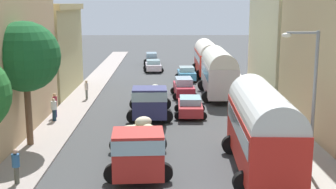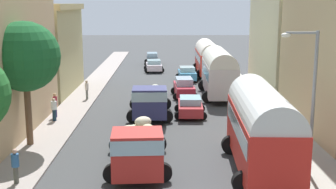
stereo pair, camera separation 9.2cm
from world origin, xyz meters
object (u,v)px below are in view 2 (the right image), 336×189
object	(u,v)px
streetlamp_near	(309,93)
car_4	(187,74)
car_3	(184,88)
pedestrian_3	(87,89)
car_2	(190,106)
pedestrian_1	(54,109)
parked_bus_0	(262,126)
pedestrian_4	(55,104)
cargo_truck_1	(150,101)
parked_bus_1	(219,71)
car_0	(154,66)
car_1	(152,59)
pedestrian_2	(15,165)
cargo_truck_0	(138,147)
parked_bus_2	(208,56)

from	to	relation	value
streetlamp_near	car_4	bearing A→B (deg)	98.64
car_3	pedestrian_3	xyz separation A→B (m)	(-8.18, -1.53, 0.18)
car_4	pedestrian_3	bearing A→B (deg)	-131.80
car_2	pedestrian_1	distance (m)	9.54
parked_bus_0	pedestrian_4	world-z (taller)	parked_bus_0
parked_bus_0	pedestrian_1	xyz separation A→B (m)	(-12.11, 9.33, -1.34)
car_4	car_2	bearing A→B (deg)	-92.08
pedestrian_4	cargo_truck_1	bearing A→B (deg)	-0.22
parked_bus_1	streetlamp_near	size ratio (longest dim) A/B	1.26
car_0	car_2	xyz separation A→B (m)	(3.06, -21.83, -0.00)
car_1	car_2	xyz separation A→B (m)	(3.41, -27.87, -0.08)
pedestrian_3	pedestrian_2	bearing A→B (deg)	-90.56
car_4	car_1	bearing A→B (deg)	107.39
car_0	pedestrian_3	distance (m)	17.34
cargo_truck_0	car_3	bearing A→B (deg)	80.40
car_4	pedestrian_2	size ratio (longest dim) A/B	2.13
cargo_truck_0	car_4	size ratio (longest dim) A/B	1.98
cargo_truck_0	pedestrian_4	bearing A→B (deg)	121.54
car_2	cargo_truck_1	bearing A→B (deg)	-165.56
parked_bus_0	cargo_truck_1	xyz separation A→B (m)	(-5.60, 10.33, -1.03)
pedestrian_2	pedestrian_1	bearing A→B (deg)	94.61
parked_bus_2	pedestrian_3	distance (m)	17.85
car_4	pedestrian_4	size ratio (longest dim) A/B	1.99
pedestrian_4	streetlamp_near	distance (m)	18.26
pedestrian_3	pedestrian_4	bearing A→B (deg)	-101.43
parked_bus_2	car_2	xyz separation A→B (m)	(-3.08, -19.00, -1.41)
parked_bus_0	car_4	bearing A→B (deg)	94.74
cargo_truck_1	car_1	size ratio (longest dim) A/B	1.51
car_2	parked_bus_1	bearing A→B (deg)	67.66
car_4	pedestrian_1	distance (m)	19.66
pedestrian_4	car_1	bearing A→B (deg)	77.90
cargo_truck_0	car_1	distance (m)	38.95
pedestrian_1	car_0	bearing A→B (deg)	75.00
streetlamp_near	pedestrian_4	bearing A→B (deg)	142.01
parked_bus_0	car_1	bearing A→B (deg)	98.96
car_4	pedestrian_4	bearing A→B (deg)	-122.32
car_3	pedestrian_1	xyz separation A→B (m)	(-9.24, -8.58, 0.13)
car_0	pedestrian_2	bearing A→B (deg)	-98.93
pedestrian_3	car_1	bearing A→B (deg)	77.72
car_2	streetlamp_near	bearing A→B (deg)	-68.44
car_0	streetlamp_near	distance (m)	34.67
pedestrian_3	pedestrian_4	size ratio (longest dim) A/B	0.94
car_2	car_4	size ratio (longest dim) A/B	1.03
cargo_truck_1	car_0	world-z (taller)	cargo_truck_1
cargo_truck_1	pedestrian_1	size ratio (longest dim) A/B	3.86
cargo_truck_1	pedestrian_2	xyz separation A→B (m)	(-5.62, -11.99, -0.28)
parked_bus_1	streetlamp_near	world-z (taller)	streetlamp_near
car_2	car_3	size ratio (longest dim) A/B	0.87
pedestrian_1	parked_bus_0	bearing A→B (deg)	-37.59
car_0	streetlamp_near	world-z (taller)	streetlamp_near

